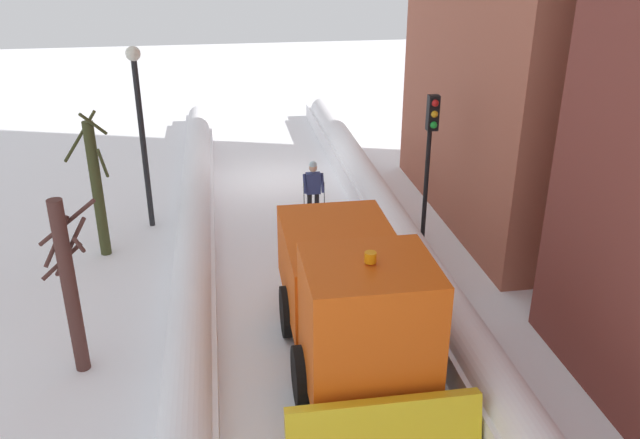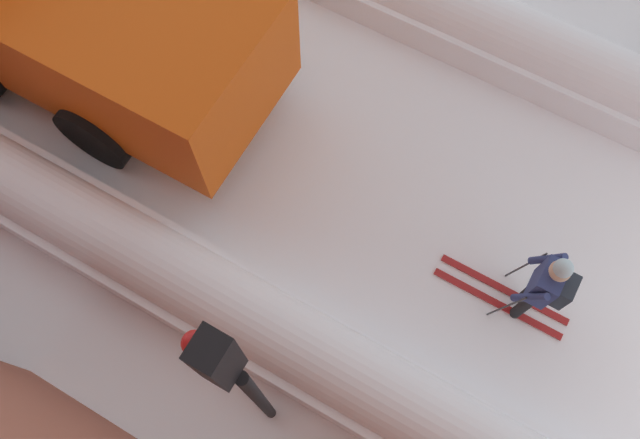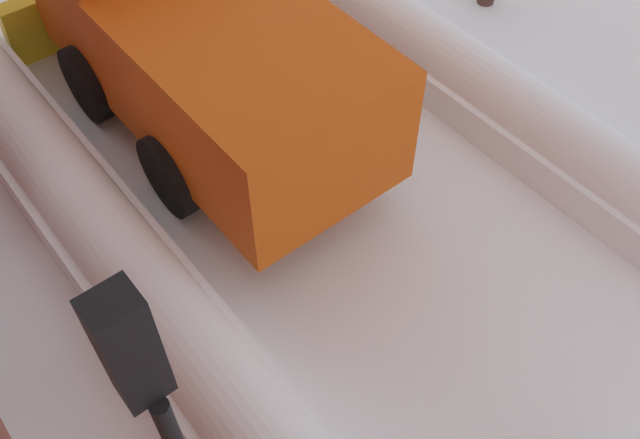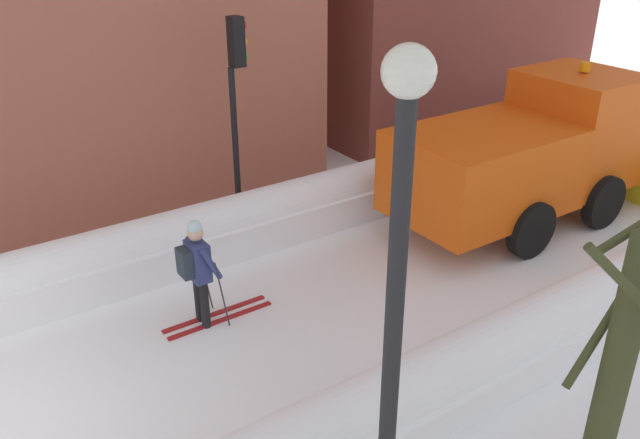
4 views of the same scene
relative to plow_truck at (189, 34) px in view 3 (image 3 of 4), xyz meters
name	(u,v)px [view 3 (image 3 of 4)]	position (x,y,z in m)	size (l,w,h in m)	color
ground_plane	(258,128)	(0.49, -0.63, -1.48)	(80.00, 80.00, 0.00)	white
snowbank_left	(74,197)	(-2.21, -0.63, -0.99)	(1.10, 36.00, 1.08)	white
snowbank_right	(400,32)	(3.19, -0.63, -1.08)	(1.10, 36.00, 0.95)	white
plow_truck	(189,34)	(0.00, 0.00, 0.00)	(3.20, 5.98, 3.12)	#DB510F
traffic_light_pole	(160,416)	(-3.02, -4.89, 1.45)	(0.28, 0.42, 4.16)	black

